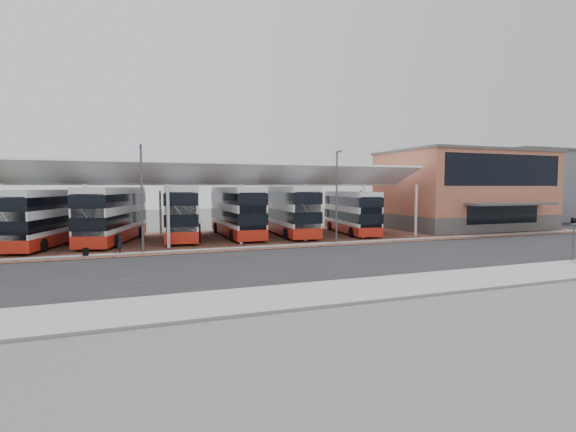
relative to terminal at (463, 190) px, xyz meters
name	(u,v)px	position (x,y,z in m)	size (l,w,h in m)	color
ground	(351,256)	(-23.00, -13.92, -4.66)	(140.00, 140.00, 0.00)	#494C46
road	(358,258)	(-23.00, -14.92, -4.65)	(120.00, 14.00, 0.02)	black
forecourt	(307,235)	(-21.00, -0.92, -4.63)	(72.00, 16.00, 0.06)	brown
sidewalk	(436,282)	(-23.00, -22.92, -4.59)	(120.00, 4.00, 0.14)	gray
north_kerb	(316,244)	(-23.00, -7.72, -4.59)	(120.00, 0.80, 0.14)	gray
yellow_line_near	(412,275)	(-23.00, -20.92, -4.63)	(120.00, 0.12, 0.01)	#D59910
yellow_line_far	(408,274)	(-23.00, -20.62, -4.63)	(120.00, 0.12, 0.01)	#D59910
canopy	(227,179)	(-29.00, 0.01, 1.14)	(37.00, 11.63, 7.07)	silver
terminal	(463,190)	(0.00, 0.00, 0.00)	(18.40, 14.40, 9.25)	#55514F
warehouse	(539,186)	(25.00, 10.08, 0.50)	(30.50, 20.50, 10.25)	slate
lamp_west	(142,195)	(-37.00, -7.65, -0.30)	(0.16, 0.90, 8.07)	#4D5053
lamp_east	(337,194)	(-21.00, -7.65, -0.30)	(0.16, 0.90, 8.07)	#4D5053
bus_0	(47,218)	(-44.40, -0.65, -2.27)	(5.48, 11.69, 4.70)	white
bus_1	(113,215)	(-39.32, -0.05, -2.17)	(5.74, 12.16, 4.89)	white
bus_2	(184,212)	(-33.08, 0.75, -2.11)	(4.53, 12.42, 5.00)	white
bus_3	(236,212)	(-28.03, 0.40, -2.15)	(3.14, 12.01, 4.93)	white
bus_4	(289,211)	(-22.66, -0.05, -2.12)	(3.58, 12.26, 4.99)	white
bus_5	(351,213)	(-15.91, -0.92, -2.40)	(3.88, 10.97, 4.42)	white
pedestrian	(120,242)	(-38.59, -7.24, -3.77)	(0.60, 0.40, 1.66)	black
suitcase	(86,252)	(-40.84, -7.92, -4.28)	(0.38, 0.27, 0.64)	black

